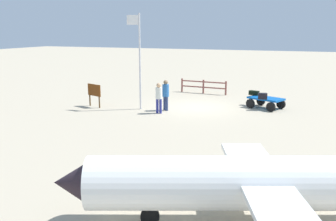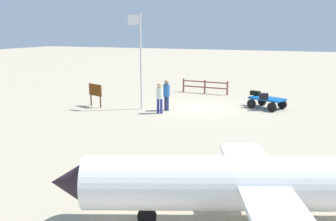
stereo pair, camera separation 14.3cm
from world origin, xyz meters
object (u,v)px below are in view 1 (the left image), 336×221
(signboard, at_px, (94,92))
(luggage_cart, at_px, (265,101))
(suitcase_olive, at_px, (263,96))
(worker_lead, at_px, (166,93))
(flagpole, at_px, (139,55))
(airplane_near, at_px, (248,182))
(worker_trailing, at_px, (159,95))
(suitcase_dark, at_px, (254,93))

(signboard, bearing_deg, luggage_cart, -161.12)
(suitcase_olive, xyz_separation_m, signboard, (9.17, 2.64, 0.09))
(luggage_cart, bearing_deg, worker_lead, 26.90)
(flagpole, bearing_deg, airplane_near, 126.47)
(worker_trailing, relative_size, airplane_near, 0.19)
(worker_lead, bearing_deg, airplane_near, 120.26)
(suitcase_olive, bearing_deg, luggage_cart, -102.11)
(worker_lead, relative_size, flagpole, 0.32)
(suitcase_olive, relative_size, signboard, 0.40)
(suitcase_dark, distance_m, worker_lead, 5.39)
(worker_lead, distance_m, signboard, 4.25)
(airplane_near, bearing_deg, luggage_cart, -85.20)
(airplane_near, xyz_separation_m, signboard, (10.39, -10.01, -0.18))
(suitcase_dark, relative_size, worker_trailing, 0.37)
(worker_lead, bearing_deg, flagpole, 6.78)
(suitcase_olive, height_order, airplane_near, airplane_near)
(worker_trailing, distance_m, signboard, 4.13)
(luggage_cart, relative_size, suitcase_olive, 4.09)
(luggage_cart, relative_size, worker_lead, 1.28)
(suitcase_olive, bearing_deg, flagpole, 18.95)
(luggage_cart, bearing_deg, suitcase_dark, -39.12)
(suitcase_dark, distance_m, airplane_near, 13.92)
(luggage_cart, height_order, worker_lead, worker_lead)
(suitcase_dark, distance_m, suitcase_olive, 1.30)
(luggage_cart, bearing_deg, airplane_near, 94.80)
(luggage_cart, bearing_deg, flagpole, 22.68)
(suitcase_dark, relative_size, flagpole, 0.12)
(worker_lead, xyz_separation_m, flagpole, (1.52, 0.18, 2.02))
(suitcase_dark, distance_m, flagpole, 7.13)
(luggage_cart, distance_m, flagpole, 7.60)
(worker_trailing, relative_size, flagpole, 0.31)
(suitcase_dark, bearing_deg, luggage_cart, 140.88)
(flagpole, bearing_deg, worker_lead, -173.22)
(airplane_near, relative_size, flagpole, 1.61)
(luggage_cart, relative_size, suitcase_dark, 3.53)
(suitcase_dark, distance_m, worker_trailing, 5.94)
(suitcase_olive, xyz_separation_m, worker_lead, (4.97, 2.05, 0.22))
(airplane_near, bearing_deg, suitcase_dark, -82.35)
(worker_lead, xyz_separation_m, airplane_near, (-6.19, 10.61, 0.06))
(worker_trailing, distance_m, airplane_near, 11.66)
(airplane_near, bearing_deg, worker_trailing, -57.46)
(airplane_near, distance_m, signboard, 14.43)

